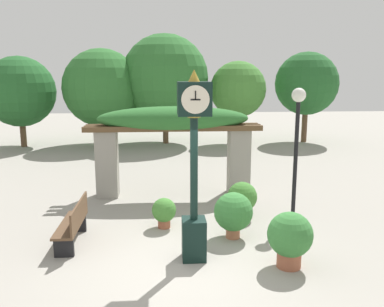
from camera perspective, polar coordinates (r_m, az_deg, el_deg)
The scene contains 10 objects.
ground_plane at distance 7.78m, azimuth -1.53°, elevation -15.49°, with size 60.00×60.00×0.00m, color gray.
pedestal_clock at distance 7.42m, azimuth 0.28°, elevation -0.83°, with size 0.59×0.64×3.56m.
pergola at distance 11.60m, azimuth -2.63°, elevation 3.21°, with size 5.01×1.20×2.58m.
potted_plant_near_left at distance 7.72m, azimuth 13.58°, elevation -11.31°, with size 0.83×0.83×1.04m.
potted_plant_near_right at distance 9.41m, azimuth -3.95°, elevation -8.09°, with size 0.56×0.56×0.70m.
potted_plant_far_left at distance 8.82m, azimuth 5.82°, elevation -8.24°, with size 0.84×0.84×1.01m.
potted_plant_far_right at distance 10.01m, azimuth 7.05°, elevation -6.17°, with size 0.73×0.73×0.91m.
park_bench at distance 8.89m, azimuth -16.28°, elevation -9.38°, with size 0.42×1.61×0.89m.
lamp_post at distance 10.07m, azimuth 14.57°, elevation 4.17°, with size 0.34×0.34×3.16m.
tree_line at distance 20.30m, azimuth -5.25°, elevation 9.62°, with size 17.31×4.33×5.43m.
Camera 1 is at (-0.31, -6.95, 3.49)m, focal length 38.00 mm.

